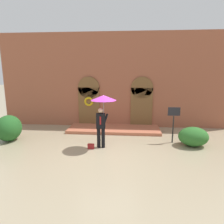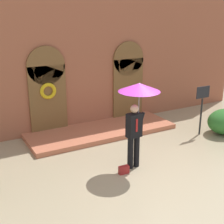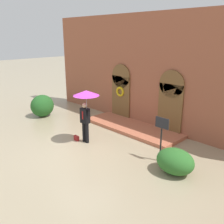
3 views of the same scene
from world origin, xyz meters
name	(u,v)px [view 2 (image 2 of 3)]	position (x,y,z in m)	size (l,w,h in m)	color
ground_plane	(152,169)	(0.00, 0.00, 0.00)	(80.00, 80.00, 0.00)	tan
building_facade	(87,53)	(0.00, 4.15, 2.68)	(14.00, 2.30, 5.60)	#9E563D
person_with_umbrella	(138,100)	(-0.28, 0.39, 1.91)	(1.10, 1.10, 2.36)	black
handbag	(124,170)	(-0.80, 0.19, 0.11)	(0.28, 0.12, 0.22)	maroon
sign_post	(202,102)	(2.94, 1.29, 1.16)	(0.56, 0.06, 1.72)	black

